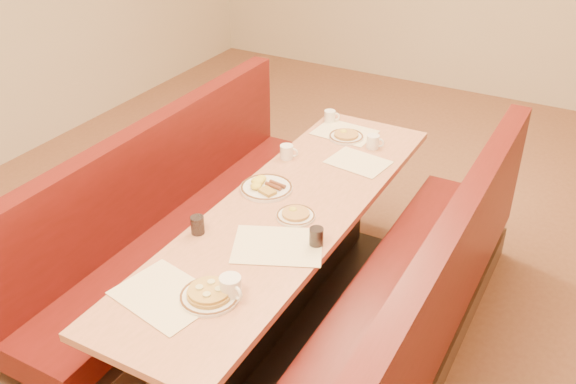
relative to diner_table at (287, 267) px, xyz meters
The scene contains 18 objects.
ground 0.37m from the diner_table, ahead, with size 8.00×8.00×0.00m, color #9E6647.
diner_table is the anchor object (origin of this frame).
booth_left 0.73m from the diner_table, behind, with size 0.55×2.50×1.05m.
booth_right 0.73m from the diner_table, ahead, with size 0.55×2.50×1.05m.
placemat_near_left 0.95m from the diner_table, 97.94° to the right, with size 0.42×0.32×0.00m, color #FEF2C7.
placemat_near_right 0.50m from the diner_table, 68.75° to the right, with size 0.42×0.32×0.00m, color #FEF2C7.
placemat_far_left 1.07m from the diner_table, 96.91° to the left, with size 0.37×0.28×0.00m, color #FEF2C7.
placemat_far_right 0.77m from the diner_table, 79.65° to the left, with size 0.34×0.26×0.00m, color #FEF2C7.
pancake_plate 0.88m from the diner_table, 86.11° to the right, with size 0.26×0.26×0.06m.
eggs_plate 0.46m from the diner_table, 148.54° to the left, with size 0.29×0.29×0.06m.
extra_plate_mid 0.40m from the diner_table, 29.93° to the right, with size 0.20×0.20×0.04m.
extra_plate_far 1.01m from the diner_table, 94.96° to the left, with size 0.22×0.22×0.04m.
coffee_mug_a 0.85m from the diner_table, 79.82° to the right, with size 0.13×0.09×0.10m.
coffee_mug_b 0.71m from the diner_table, 118.74° to the left, with size 0.11×0.08×0.08m.
coffee_mug_c 0.98m from the diner_table, 82.08° to the left, with size 0.11×0.08×0.08m.
coffee_mug_d 1.21m from the diner_table, 104.12° to the left, with size 0.10×0.07×0.08m.
soda_tumbler_near 0.65m from the diner_table, 124.99° to the right, with size 0.07×0.07×0.09m.
soda_tumbler_mid 0.55m from the diner_table, 37.34° to the right, with size 0.07×0.07×0.09m.
Camera 1 is at (1.37, -2.48, 2.54)m, focal length 40.00 mm.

